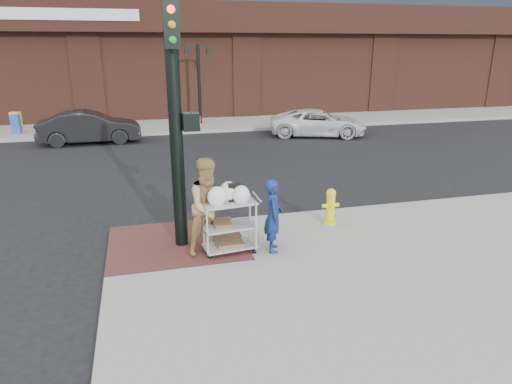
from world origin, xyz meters
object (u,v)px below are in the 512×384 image
object	(u,v)px
pedestrian_tan	(209,206)
fire_hydrant	(330,206)
woman_blue	(273,215)
sedan_dark	(90,127)
utility_cart	(229,221)
traffic_signal_pole	(176,116)
minivan_white	(318,123)
lamp_post	(199,76)

from	to	relation	value
pedestrian_tan	fire_hydrant	world-z (taller)	pedestrian_tan
woman_blue	sedan_dark	distance (m)	13.60
pedestrian_tan	utility_cart	size ratio (longest dim) A/B	1.36
fire_hydrant	sedan_dark	bearing A→B (deg)	117.72
traffic_signal_pole	minivan_white	world-z (taller)	traffic_signal_pole
traffic_signal_pole	minivan_white	size ratio (longest dim) A/B	1.12
woman_blue	sedan_dark	size ratio (longest dim) A/B	0.35
minivan_white	utility_cart	size ratio (longest dim) A/B	3.13
woman_blue	fire_hydrant	xyz separation A→B (m)	(1.69, 1.03, -0.31)
utility_cart	fire_hydrant	size ratio (longest dim) A/B	1.66
utility_cart	sedan_dark	bearing A→B (deg)	106.09
lamp_post	traffic_signal_pole	world-z (taller)	traffic_signal_pole
sedan_dark	fire_hydrant	bearing A→B (deg)	-153.06
traffic_signal_pole	woman_blue	distance (m)	2.70
lamp_post	utility_cart	size ratio (longest dim) A/B	2.80
woman_blue	minivan_white	size ratio (longest dim) A/B	0.34
utility_cart	pedestrian_tan	bearing A→B (deg)	166.71
sedan_dark	utility_cart	distance (m)	13.19
fire_hydrant	woman_blue	bearing A→B (deg)	-148.57
traffic_signal_pole	minivan_white	distance (m)	13.68
lamp_post	traffic_signal_pole	xyz separation A→B (m)	(-2.48, -15.23, 0.21)
pedestrian_tan	utility_cart	xyz separation A→B (m)	(0.37, -0.09, -0.32)
minivan_white	traffic_signal_pole	bearing A→B (deg)	165.24
minivan_white	utility_cart	world-z (taller)	utility_cart
utility_cart	fire_hydrant	bearing A→B (deg)	19.08
traffic_signal_pole	sedan_dark	size ratio (longest dim) A/B	1.17
pedestrian_tan	minivan_white	distance (m)	13.64
traffic_signal_pole	utility_cart	world-z (taller)	traffic_signal_pole
traffic_signal_pole	fire_hydrant	world-z (taller)	traffic_signal_pole
utility_cart	woman_blue	bearing A→B (deg)	-9.99
lamp_post	woman_blue	xyz separation A→B (m)	(-0.74, -15.95, -1.72)
pedestrian_tan	traffic_signal_pole	bearing A→B (deg)	115.70
pedestrian_tan	utility_cart	distance (m)	0.50
minivan_white	sedan_dark	bearing A→B (deg)	104.11
pedestrian_tan	sedan_dark	size ratio (longest dim) A/B	0.45
utility_cart	lamp_post	bearing A→B (deg)	84.23
pedestrian_tan	fire_hydrant	xyz separation A→B (m)	(2.92, 0.79, -0.53)
traffic_signal_pole	fire_hydrant	size ratio (longest dim) A/B	5.82
sedan_dark	woman_blue	bearing A→B (deg)	-161.40
traffic_signal_pole	utility_cart	distance (m)	2.29
woman_blue	pedestrian_tan	bearing A→B (deg)	91.57
fire_hydrant	utility_cart	bearing A→B (deg)	-160.92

